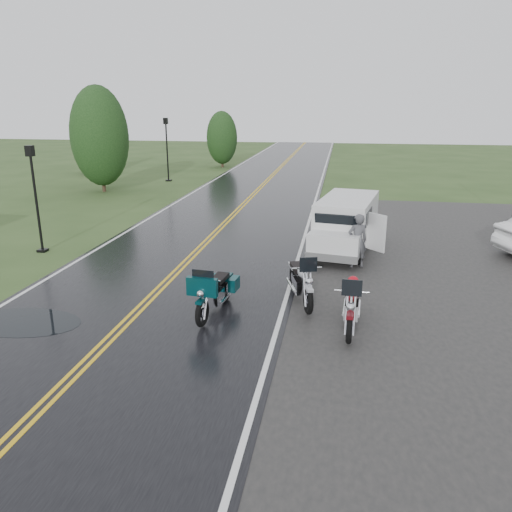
{
  "coord_description": "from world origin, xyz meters",
  "views": [
    {
      "loc": [
        5.16,
        -11.88,
        5.33
      ],
      "look_at": [
        2.8,
        2.0,
        1.0
      ],
      "focal_mm": 35.0,
      "sensor_mm": 36.0,
      "label": 1
    }
  ],
  "objects_px": {
    "van_white": "(315,233)",
    "lamp_post_near_left": "(36,200)",
    "person_at_van": "(357,242)",
    "motorcycle_teal": "(202,302)",
    "lamp_post_far_left": "(167,150)",
    "motorcycle_red": "(350,316)",
    "motorcycle_silver": "(309,289)"
  },
  "relations": [
    {
      "from": "motorcycle_teal",
      "to": "lamp_post_near_left",
      "type": "height_order",
      "value": "lamp_post_near_left"
    },
    {
      "from": "motorcycle_teal",
      "to": "lamp_post_near_left",
      "type": "relative_size",
      "value": 0.61
    },
    {
      "from": "motorcycle_red",
      "to": "motorcycle_silver",
      "type": "bearing_deg",
      "value": 127.69
    },
    {
      "from": "motorcycle_teal",
      "to": "van_white",
      "type": "xyz_separation_m",
      "value": [
        2.38,
        6.04,
        0.28
      ]
    },
    {
      "from": "motorcycle_red",
      "to": "lamp_post_far_left",
      "type": "xyz_separation_m",
      "value": [
        -12.46,
        23.45,
        1.47
      ]
    },
    {
      "from": "motorcycle_red",
      "to": "van_white",
      "type": "height_order",
      "value": "van_white"
    },
    {
      "from": "motorcycle_silver",
      "to": "motorcycle_teal",
      "type": "bearing_deg",
      "value": -171.21
    },
    {
      "from": "motorcycle_silver",
      "to": "lamp_post_far_left",
      "type": "xyz_separation_m",
      "value": [
        -11.42,
        21.95,
        1.46
      ]
    },
    {
      "from": "motorcycle_red",
      "to": "motorcycle_silver",
      "type": "distance_m",
      "value": 1.82
    },
    {
      "from": "motorcycle_teal",
      "to": "van_white",
      "type": "relative_size",
      "value": 0.48
    },
    {
      "from": "motorcycle_red",
      "to": "person_at_van",
      "type": "xyz_separation_m",
      "value": [
        0.29,
        5.79,
        0.18
      ]
    },
    {
      "from": "motorcycle_teal",
      "to": "person_at_van",
      "type": "relative_size",
      "value": 1.33
    },
    {
      "from": "motorcycle_red",
      "to": "lamp_post_near_left",
      "type": "bearing_deg",
      "value": 155.88
    },
    {
      "from": "person_at_van",
      "to": "lamp_post_far_left",
      "type": "height_order",
      "value": "lamp_post_far_left"
    },
    {
      "from": "van_white",
      "to": "lamp_post_far_left",
      "type": "xyz_separation_m",
      "value": [
        -11.29,
        17.12,
        1.2
      ]
    },
    {
      "from": "person_at_van",
      "to": "motorcycle_teal",
      "type": "bearing_deg",
      "value": 38.01
    },
    {
      "from": "motorcycle_red",
      "to": "person_at_van",
      "type": "distance_m",
      "value": 5.8
    },
    {
      "from": "motorcycle_red",
      "to": "lamp_post_far_left",
      "type": "height_order",
      "value": "lamp_post_far_left"
    },
    {
      "from": "van_white",
      "to": "motorcycle_silver",
      "type": "bearing_deg",
      "value": -78.36
    },
    {
      "from": "van_white",
      "to": "person_at_van",
      "type": "xyz_separation_m",
      "value": [
        1.46,
        -0.55,
        -0.09
      ]
    },
    {
      "from": "motorcycle_teal",
      "to": "lamp_post_near_left",
      "type": "distance_m",
      "value": 9.52
    },
    {
      "from": "motorcycle_red",
      "to": "motorcycle_teal",
      "type": "height_order",
      "value": "motorcycle_red"
    },
    {
      "from": "van_white",
      "to": "lamp_post_near_left",
      "type": "bearing_deg",
      "value": -166.6
    },
    {
      "from": "motorcycle_red",
      "to": "van_white",
      "type": "distance_m",
      "value": 6.45
    },
    {
      "from": "lamp_post_near_left",
      "to": "person_at_van",
      "type": "bearing_deg",
      "value": 0.14
    },
    {
      "from": "motorcycle_silver",
      "to": "person_at_van",
      "type": "distance_m",
      "value": 4.49
    },
    {
      "from": "person_at_van",
      "to": "lamp_post_near_left",
      "type": "bearing_deg",
      "value": -16.92
    },
    {
      "from": "motorcycle_silver",
      "to": "lamp_post_near_left",
      "type": "xyz_separation_m",
      "value": [
        -10.21,
        4.26,
        1.23
      ]
    },
    {
      "from": "lamp_post_far_left",
      "to": "person_at_van",
      "type": "bearing_deg",
      "value": -54.18
    },
    {
      "from": "person_at_van",
      "to": "lamp_post_far_left",
      "type": "distance_m",
      "value": 21.82
    },
    {
      "from": "person_at_van",
      "to": "lamp_post_far_left",
      "type": "xyz_separation_m",
      "value": [
        -12.75,
        17.67,
        1.29
      ]
    },
    {
      "from": "lamp_post_far_left",
      "to": "motorcycle_red",
      "type": "bearing_deg",
      "value": -62.02
    }
  ]
}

